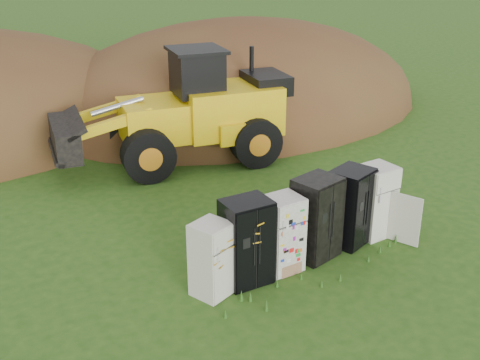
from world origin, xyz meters
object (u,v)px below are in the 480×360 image
(fridge_dark_mid, at_px, (316,218))
(fridge_open_door, at_px, (375,201))
(fridge_black_side, at_px, (247,242))
(wheel_loader, at_px, (170,109))
(fridge_leftmost, at_px, (211,259))
(fridge_sticker, at_px, (282,234))
(fridge_black_right, at_px, (350,207))

(fridge_dark_mid, bearing_deg, fridge_open_door, -9.99)
(fridge_black_side, bearing_deg, wheel_loader, 78.42)
(fridge_leftmost, distance_m, fridge_sticker, 1.83)
(fridge_black_right, xyz_separation_m, wheel_loader, (-1.03, 7.14, 0.88))
(fridge_sticker, bearing_deg, wheel_loader, 83.48)
(fridge_dark_mid, bearing_deg, wheel_loader, 79.55)
(fridge_leftmost, height_order, fridge_sticker, fridge_sticker)
(fridge_dark_mid, bearing_deg, fridge_leftmost, 170.37)
(fridge_sticker, bearing_deg, fridge_black_right, 3.78)
(fridge_sticker, bearing_deg, fridge_black_side, -179.92)
(fridge_black_side, height_order, fridge_open_door, fridge_black_side)
(fridge_dark_mid, height_order, wheel_loader, wheel_loader)
(fridge_leftmost, distance_m, fridge_black_side, 0.89)
(fridge_leftmost, distance_m, wheel_loader, 7.82)
(wheel_loader, bearing_deg, fridge_leftmost, -98.86)
(fridge_open_door, bearing_deg, fridge_leftmost, -178.89)
(fridge_black_side, relative_size, fridge_open_door, 1.05)
(fridge_black_side, height_order, fridge_black_right, fridge_black_side)
(fridge_dark_mid, relative_size, wheel_loader, 0.26)
(fridge_sticker, xyz_separation_m, fridge_black_right, (2.10, 0.07, 0.07))
(fridge_open_door, height_order, wheel_loader, wheel_loader)
(wheel_loader, bearing_deg, fridge_black_right, -68.72)
(fridge_dark_mid, xyz_separation_m, fridge_open_door, (1.90, -0.01, -0.06))
(fridge_black_side, height_order, fridge_sticker, fridge_black_side)
(fridge_sticker, relative_size, wheel_loader, 0.23)
(fridge_sticker, xyz_separation_m, fridge_open_door, (2.90, 0.03, 0.03))
(fridge_sticker, relative_size, fridge_open_door, 0.96)
(fridge_black_right, bearing_deg, fridge_leftmost, 165.16)
(fridge_sticker, height_order, fridge_black_right, fridge_black_right)
(fridge_dark_mid, bearing_deg, fridge_black_right, -8.05)
(fridge_black_side, xyz_separation_m, fridge_sticker, (0.94, -0.03, -0.07))
(fridge_sticker, height_order, fridge_open_door, fridge_open_door)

